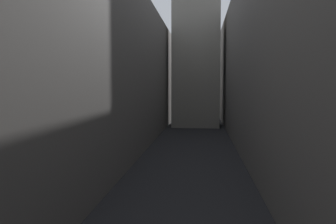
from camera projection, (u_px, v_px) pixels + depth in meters
ground_plane at (191, 152)px, 38.17m from camera, size 264.00×264.00×0.00m
building_block_left at (87, 72)px, 40.78m from camera, size 15.26×108.00×18.98m
building_block_right at (308, 63)px, 37.90m from camera, size 15.99×108.00×21.00m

